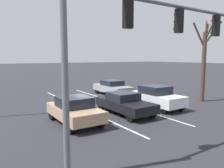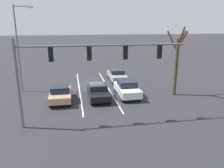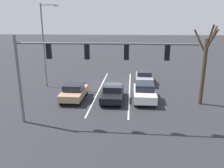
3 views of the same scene
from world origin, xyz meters
name	(u,v)px [view 2 (image 2 of 3)]	position (x,y,z in m)	size (l,w,h in m)	color
ground_plane	(92,84)	(0.00, 0.00, 0.00)	(240.00, 240.00, 0.00)	#28282D
lane_stripe_left_divider	(108,88)	(-1.64, 1.75, 0.01)	(0.12, 15.50, 0.01)	silver
lane_stripe_center_divider	(79,89)	(1.64, 1.75, 0.01)	(0.12, 15.50, 0.01)	silver
car_black_midlane_front	(98,91)	(-0.09, 5.21, 0.71)	(1.92, 4.48, 1.39)	black
car_tan_rightlane_front	(60,94)	(3.53, 5.42, 0.78)	(1.93, 4.06, 1.51)	tan
car_white_leftlane_front	(127,88)	(-3.04, 5.08, 0.82)	(1.93, 4.28, 1.62)	silver
car_gray_leftlane_second	(117,75)	(-3.31, -1.20, 0.75)	(1.88, 4.55, 1.45)	gray
traffic_signal_gantry	(81,60)	(1.70, 10.48, 4.70)	(11.94, 0.37, 6.24)	slate
street_lamp_right_shoulder	(19,44)	(7.56, 1.36, 5.11)	(1.95, 0.24, 8.96)	slate
bare_tree_near	(177,60)	(-8.00, 5.52, 3.62)	(2.09, 1.82, 6.89)	#423323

